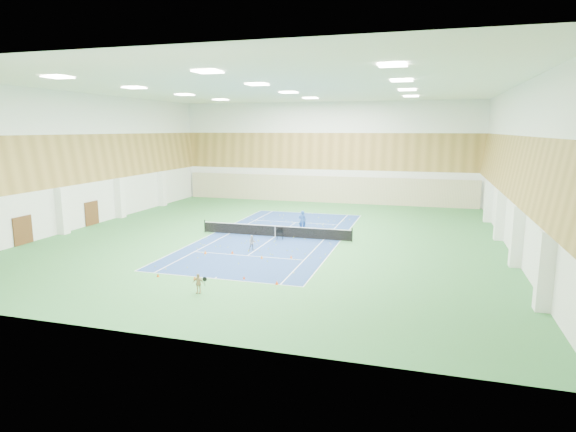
{
  "coord_description": "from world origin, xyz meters",
  "views": [
    {
      "loc": [
        11.96,
        -37.14,
        8.82
      ],
      "look_at": [
        1.41,
        -1.03,
        2.0
      ],
      "focal_mm": 30.0,
      "sensor_mm": 36.0,
      "label": 1
    }
  ],
  "objects_px": {
    "tennis_net": "(275,230)",
    "child_apron": "(198,283)",
    "coach": "(302,221)",
    "ball_cart": "(280,234)",
    "child_court": "(252,243)"
  },
  "relations": [
    {
      "from": "tennis_net",
      "to": "ball_cart",
      "type": "distance_m",
      "value": 1.18
    },
    {
      "from": "ball_cart",
      "to": "coach",
      "type": "bearing_deg",
      "value": 65.76
    },
    {
      "from": "tennis_net",
      "to": "coach",
      "type": "distance_m",
      "value": 3.39
    },
    {
      "from": "coach",
      "to": "child_apron",
      "type": "bearing_deg",
      "value": 67.32
    },
    {
      "from": "child_court",
      "to": "child_apron",
      "type": "distance_m",
      "value": 9.78
    },
    {
      "from": "child_apron",
      "to": "ball_cart",
      "type": "xyz_separation_m",
      "value": [
        0.45,
        13.53,
        -0.1
      ]
    },
    {
      "from": "child_apron",
      "to": "coach",
      "type": "bearing_deg",
      "value": 79.16
    },
    {
      "from": "coach",
      "to": "child_court",
      "type": "xyz_separation_m",
      "value": [
        -1.81,
        -7.71,
        -0.34
      ]
    },
    {
      "from": "coach",
      "to": "child_apron",
      "type": "xyz_separation_m",
      "value": [
        -1.29,
        -17.47,
        -0.35
      ]
    },
    {
      "from": "child_apron",
      "to": "ball_cart",
      "type": "bearing_deg",
      "value": 81.49
    },
    {
      "from": "child_apron",
      "to": "tennis_net",
      "type": "bearing_deg",
      "value": 84.39
    },
    {
      "from": "tennis_net",
      "to": "coach",
      "type": "bearing_deg",
      "value": 62.77
    },
    {
      "from": "child_court",
      "to": "child_apron",
      "type": "height_order",
      "value": "child_court"
    },
    {
      "from": "tennis_net",
      "to": "child_apron",
      "type": "height_order",
      "value": "child_apron"
    },
    {
      "from": "child_apron",
      "to": "child_court",
      "type": "bearing_deg",
      "value": 86.4
    }
  ]
}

